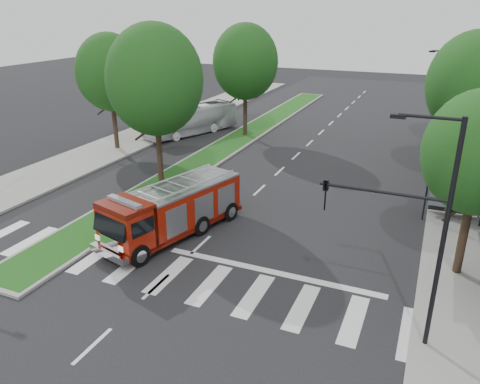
{
  "coord_description": "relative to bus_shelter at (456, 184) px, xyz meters",
  "views": [
    {
      "loc": [
        9.8,
        -17.93,
        10.87
      ],
      "look_at": [
        0.78,
        3.06,
        1.8
      ],
      "focal_mm": 35.0,
      "sensor_mm": 36.0,
      "label": 1
    }
  ],
  "objects": [
    {
      "name": "sidewalk_left",
      "position": [
        -25.7,
        1.85,
        -1.96
      ],
      "size": [
        5.0,
        80.0,
        0.15
      ],
      "primitive_type": "cube",
      "color": "gray",
      "rests_on": "ground"
    },
    {
      "name": "streetlight_right_near",
      "position": [
        -1.59,
        -11.65,
        2.63
      ],
      "size": [
        4.08,
        0.22,
        8.0
      ],
      "color": "black",
      "rests_on": "ground"
    },
    {
      "name": "fire_engine",
      "position": [
        -12.99,
        -7.65,
        -0.68
      ],
      "size": [
        4.57,
        8.52,
        2.83
      ],
      "rotation": [
        0.0,
        0.0,
        -0.28
      ],
      "color": "#570D04",
      "rests_on": "ground"
    },
    {
      "name": "streetlight_right_far",
      "position": [
        -0.85,
        11.85,
        2.44
      ],
      "size": [
        2.11,
        0.2,
        8.0
      ],
      "color": "black",
      "rests_on": "ground"
    },
    {
      "name": "city_bus",
      "position": [
        -22.02,
        10.65,
        -0.72
      ],
      "size": [
        5.67,
        9.63,
        2.65
      ],
      "primitive_type": "imported",
      "rotation": [
        0.0,
        0.0,
        -0.39
      ],
      "color": "silver",
      "rests_on": "ground"
    },
    {
      "name": "tree_left_mid",
      "position": [
        -25.2,
        3.85,
        4.12
      ],
      "size": [
        5.2,
        5.2,
        9.16
      ],
      "color": "black",
      "rests_on": "ground"
    },
    {
      "name": "ground",
      "position": [
        -11.2,
        -8.15,
        -2.04
      ],
      "size": [
        140.0,
        140.0,
        0.0
      ],
      "primitive_type": "plane",
      "color": "black",
      "rests_on": "ground"
    },
    {
      "name": "tree_median_far",
      "position": [
        -17.2,
        11.85,
        4.45
      ],
      "size": [
        5.6,
        5.6,
        9.72
      ],
      "color": "black",
      "rests_on": "ground"
    },
    {
      "name": "tree_right_far",
      "position": [
        0.3,
        15.85,
        3.8
      ],
      "size": [
        5.0,
        5.0,
        8.73
      ],
      "color": "black",
      "rests_on": "ground"
    },
    {
      "name": "tree_right_mid",
      "position": [
        0.3,
        5.85,
        4.45
      ],
      "size": [
        5.6,
        5.6,
        9.72
      ],
      "color": "black",
      "rests_on": "ground"
    },
    {
      "name": "median",
      "position": [
        -17.2,
        9.85,
        -1.96
      ],
      "size": [
        3.0,
        50.0,
        0.15
      ],
      "color": "gray",
      "rests_on": "ground"
    },
    {
      "name": "bus_shelter",
      "position": [
        0.0,
        0.0,
        0.0
      ],
      "size": [
        3.2,
        1.6,
        2.61
      ],
      "color": "black",
      "rests_on": "ground"
    },
    {
      "name": "tree_right_near",
      "position": [
        0.3,
        -6.15,
        3.47
      ],
      "size": [
        4.4,
        4.4,
        8.05
      ],
      "color": "black",
      "rests_on": "ground"
    },
    {
      "name": "tree_median_near",
      "position": [
        -17.2,
        -2.15,
        4.77
      ],
      "size": [
        5.8,
        5.8,
        10.16
      ],
      "color": "black",
      "rests_on": "ground"
    },
    {
      "name": "sidewalk_right",
      "position": [
        1.3,
        1.85,
        -1.96
      ],
      "size": [
        5.0,
        80.0,
        0.15
      ],
      "primitive_type": "cube",
      "color": "gray",
      "rests_on": "ground"
    }
  ]
}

